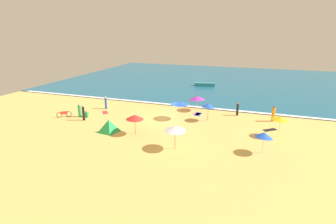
{
  "coord_description": "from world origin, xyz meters",
  "views": [
    {
      "loc": [
        10.5,
        -29.21,
        10.68
      ],
      "look_at": [
        0.12,
        0.54,
        0.8
      ],
      "focal_mm": 28.33,
      "sensor_mm": 36.0,
      "label": 1
    }
  ],
  "objects_px": {
    "beachgoer_3": "(273,114)",
    "beachgoer_0": "(80,111)",
    "beach_umbrella_6": "(179,103)",
    "beach_umbrella_0": "(281,118)",
    "beach_umbrella_1": "(197,98)",
    "beach_umbrella_5": "(175,128)",
    "beachgoer_4": "(238,109)",
    "beach_umbrella_3": "(135,117)",
    "beach_tent": "(109,126)",
    "parked_bicycle": "(64,114)",
    "beach_umbrella_2": "(264,135)",
    "beach_umbrella_4": "(208,105)",
    "beachgoer_5": "(83,113)",
    "beachgoer_1": "(106,103)",
    "beachgoer_2": "(87,114)",
    "small_boat_0": "(205,84)"
  },
  "relations": [
    {
      "from": "beachgoer_1",
      "to": "beachgoer_3",
      "type": "bearing_deg",
      "value": 5.42
    },
    {
      "from": "beach_umbrella_1",
      "to": "beach_umbrella_0",
      "type": "bearing_deg",
      "value": -31.75
    },
    {
      "from": "parked_bicycle",
      "to": "beachgoer_4",
      "type": "xyz_separation_m",
      "value": [
        20.71,
        7.95,
        0.47
      ]
    },
    {
      "from": "beach_umbrella_4",
      "to": "small_boat_0",
      "type": "height_order",
      "value": "beach_umbrella_4"
    },
    {
      "from": "beach_tent",
      "to": "parked_bicycle",
      "type": "relative_size",
      "value": 1.65
    },
    {
      "from": "beach_umbrella_3",
      "to": "beach_umbrella_4",
      "type": "bearing_deg",
      "value": 46.93
    },
    {
      "from": "beach_umbrella_3",
      "to": "beachgoer_3",
      "type": "bearing_deg",
      "value": 33.52
    },
    {
      "from": "beachgoer_1",
      "to": "beachgoer_4",
      "type": "xyz_separation_m",
      "value": [
        17.62,
        3.03,
        0.01
      ]
    },
    {
      "from": "beachgoer_0",
      "to": "beachgoer_3",
      "type": "height_order",
      "value": "beachgoer_3"
    },
    {
      "from": "beach_umbrella_3",
      "to": "beachgoer_1",
      "type": "relative_size",
      "value": 1.26
    },
    {
      "from": "beachgoer_0",
      "to": "beachgoer_4",
      "type": "bearing_deg",
      "value": 21.06
    },
    {
      "from": "beach_umbrella_5",
      "to": "beachgoer_2",
      "type": "height_order",
      "value": "beach_umbrella_5"
    },
    {
      "from": "beach_umbrella_6",
      "to": "parked_bicycle",
      "type": "relative_size",
      "value": 1.88
    },
    {
      "from": "beach_umbrella_1",
      "to": "beachgoer_5",
      "type": "distance_m",
      "value": 14.86
    },
    {
      "from": "beach_umbrella_5",
      "to": "beach_umbrella_6",
      "type": "height_order",
      "value": "beach_umbrella_5"
    },
    {
      "from": "parked_bicycle",
      "to": "beach_tent",
      "type": "bearing_deg",
      "value": -18.05
    },
    {
      "from": "beachgoer_5",
      "to": "small_boat_0",
      "type": "distance_m",
      "value": 26.67
    },
    {
      "from": "beach_umbrella_2",
      "to": "beach_umbrella_4",
      "type": "xyz_separation_m",
      "value": [
        -6.37,
        7.16,
        0.2
      ]
    },
    {
      "from": "beach_umbrella_1",
      "to": "beach_umbrella_3",
      "type": "xyz_separation_m",
      "value": [
        -4.18,
        -10.57,
        0.12
      ]
    },
    {
      "from": "beach_umbrella_1",
      "to": "beachgoer_3",
      "type": "relative_size",
      "value": 1.53
    },
    {
      "from": "beachgoer_2",
      "to": "beachgoer_3",
      "type": "bearing_deg",
      "value": 15.32
    },
    {
      "from": "beachgoer_1",
      "to": "parked_bicycle",
      "type": "bearing_deg",
      "value": -122.15
    },
    {
      "from": "parked_bicycle",
      "to": "beachgoer_0",
      "type": "relative_size",
      "value": 0.84
    },
    {
      "from": "beach_umbrella_2",
      "to": "beachgoer_0",
      "type": "bearing_deg",
      "value": 171.66
    },
    {
      "from": "beach_umbrella_5",
      "to": "parked_bicycle",
      "type": "distance_m",
      "value": 16.81
    },
    {
      "from": "beach_umbrella_0",
      "to": "beach_umbrella_1",
      "type": "xyz_separation_m",
      "value": [
        -10.17,
        6.29,
        -0.23
      ]
    },
    {
      "from": "beach_umbrella_2",
      "to": "beach_tent",
      "type": "xyz_separation_m",
      "value": [
        -15.7,
        -0.14,
        -1.02
      ]
    },
    {
      "from": "beach_umbrella_6",
      "to": "beach_umbrella_0",
      "type": "bearing_deg",
      "value": -10.33
    },
    {
      "from": "beachgoer_3",
      "to": "beachgoer_0",
      "type": "bearing_deg",
      "value": -164.77
    },
    {
      "from": "beach_umbrella_0",
      "to": "parked_bicycle",
      "type": "relative_size",
      "value": 1.6
    },
    {
      "from": "beach_umbrella_1",
      "to": "beachgoer_4",
      "type": "bearing_deg",
      "value": -4.1
    },
    {
      "from": "beach_umbrella_4",
      "to": "small_boat_0",
      "type": "bearing_deg",
      "value": 102.74
    },
    {
      "from": "beach_umbrella_2",
      "to": "beachgoer_3",
      "type": "bearing_deg",
      "value": 83.23
    },
    {
      "from": "beach_tent",
      "to": "beach_umbrella_0",
      "type": "bearing_deg",
      "value": 15.26
    },
    {
      "from": "beach_umbrella_1",
      "to": "beachgoer_1",
      "type": "height_order",
      "value": "beach_umbrella_1"
    },
    {
      "from": "beach_umbrella_5",
      "to": "beachgoer_0",
      "type": "xyz_separation_m",
      "value": [
        -14.28,
        4.99,
        -1.23
      ]
    },
    {
      "from": "beach_umbrella_2",
      "to": "beach_umbrella_3",
      "type": "relative_size",
      "value": 1.0
    },
    {
      "from": "beach_umbrella_0",
      "to": "beachgoer_5",
      "type": "bearing_deg",
      "value": -174.19
    },
    {
      "from": "beach_tent",
      "to": "small_boat_0",
      "type": "relative_size",
      "value": 0.59
    },
    {
      "from": "parked_bicycle",
      "to": "beachgoer_0",
      "type": "xyz_separation_m",
      "value": [
        1.88,
        0.7,
        0.41
      ]
    },
    {
      "from": "beach_umbrella_6",
      "to": "beachgoer_5",
      "type": "distance_m",
      "value": 11.78
    },
    {
      "from": "beach_umbrella_0",
      "to": "beachgoer_0",
      "type": "relative_size",
      "value": 1.34
    },
    {
      "from": "beach_umbrella_6",
      "to": "beachgoer_0",
      "type": "xyz_separation_m",
      "value": [
        -12.16,
        -3.43,
        -1.25
      ]
    },
    {
      "from": "beach_umbrella_1",
      "to": "beachgoer_2",
      "type": "height_order",
      "value": "beach_umbrella_1"
    },
    {
      "from": "beachgoer_0",
      "to": "beachgoer_4",
      "type": "distance_m",
      "value": 20.17
    },
    {
      "from": "beach_umbrella_4",
      "to": "beach_tent",
      "type": "xyz_separation_m",
      "value": [
        -9.33,
        -7.3,
        -1.22
      ]
    },
    {
      "from": "beachgoer_5",
      "to": "beachgoer_0",
      "type": "bearing_deg",
      "value": 143.97
    },
    {
      "from": "beach_umbrella_2",
      "to": "beach_umbrella_6",
      "type": "distance_m",
      "value": 11.88
    },
    {
      "from": "beach_umbrella_2",
      "to": "beachgoer_2",
      "type": "distance_m",
      "value": 21.42
    },
    {
      "from": "beach_umbrella_5",
      "to": "beachgoer_0",
      "type": "relative_size",
      "value": 1.59
    }
  ]
}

